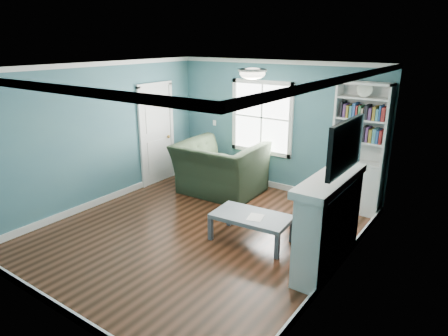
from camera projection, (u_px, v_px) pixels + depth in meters
The scene contains 13 objects.
floor at pixel (198, 231), 6.47m from camera, with size 5.00×5.00×0.00m, color black.
room_walls at pixel (196, 136), 5.99m from camera, with size 5.00×5.00×5.00m.
trim at pixel (197, 158), 6.09m from camera, with size 4.50×5.00×2.60m.
window at pixel (262, 118), 8.12m from camera, with size 1.40×0.06×1.50m.
bookshelf at pixel (358, 162), 7.01m from camera, with size 0.90×0.35×2.31m.
fireplace at pixel (329, 224), 5.29m from camera, with size 0.44×1.58×1.30m.
tv at pixel (346, 146), 4.89m from camera, with size 0.06×1.10×0.65m, color black.
door at pixel (157, 133), 8.45m from camera, with size 0.12×0.98×2.17m.
ceiling_fixture at pixel (252, 73), 5.27m from camera, with size 0.38×0.38×0.15m.
light_switch at pixel (214, 123), 8.86m from camera, with size 0.08×0.01×0.12m, color white.
recliner at pixel (220, 160), 7.90m from camera, with size 1.59×1.03×1.39m, color black.
coffee_table at pixel (251, 218), 6.08m from camera, with size 1.23×0.74×0.43m.
paper_sheet at pixel (255, 217), 5.98m from camera, with size 0.22×0.28×0.00m, color white.
Camera 1 is at (3.70, -4.53, 2.98)m, focal length 32.00 mm.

